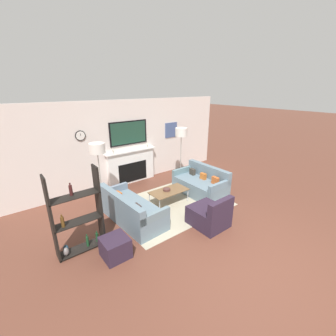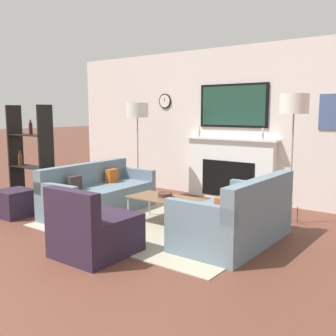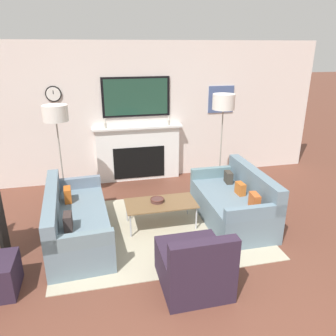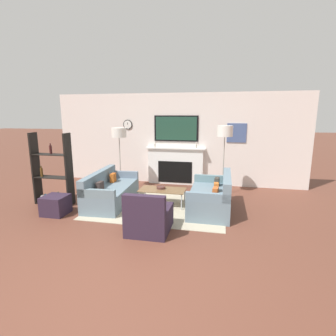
# 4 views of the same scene
# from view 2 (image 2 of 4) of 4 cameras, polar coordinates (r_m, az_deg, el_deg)

# --- Properties ---
(fireplace_wall) EXTENTS (7.56, 0.28, 2.70)m
(fireplace_wall) POSITION_cam_2_polar(r_m,az_deg,el_deg) (7.11, 9.47, 5.27)
(fireplace_wall) COLOR silver
(fireplace_wall) RESTS_ON ground_plane
(area_rug) EXTENTS (3.00, 2.26, 0.01)m
(area_rug) POSITION_cam_2_polar(r_m,az_deg,el_deg) (5.52, -1.42, -8.29)
(area_rug) COLOR #ABA28A
(area_rug) RESTS_ON ground_plane
(couch_left) EXTENTS (0.91, 1.89, 0.76)m
(couch_left) POSITION_cam_2_polar(r_m,az_deg,el_deg) (6.24, -10.10, -3.93)
(couch_left) COLOR slate
(couch_left) RESTS_ON ground_plane
(couch_right) EXTENTS (0.86, 1.61, 0.82)m
(couch_right) POSITION_cam_2_polar(r_m,az_deg,el_deg) (4.81, 9.91, -7.33)
(couch_right) COLOR slate
(couch_right) RESTS_ON ground_plane
(armchair) EXTENTS (0.74, 0.82, 0.78)m
(armchair) POSITION_cam_2_polar(r_m,az_deg,el_deg) (4.44, -10.72, -9.07)
(armchair) COLOR #2D1F31
(armchair) RESTS_ON ground_plane
(coffee_table) EXTENTS (1.06, 0.55, 0.38)m
(coffee_table) POSITION_cam_2_polar(r_m,az_deg,el_deg) (5.47, -0.34, -4.59)
(coffee_table) COLOR brown
(coffee_table) RESTS_ON ground_plane
(decorative_bowl) EXTENTS (0.21, 0.21, 0.06)m
(decorative_bowl) POSITION_cam_2_polar(r_m,az_deg,el_deg) (5.53, -0.43, -3.87)
(decorative_bowl) COLOR #50312D
(decorative_bowl) RESTS_ON coffee_table
(floor_lamp_left) EXTENTS (0.40, 0.40, 1.73)m
(floor_lamp_left) POSITION_cam_2_polar(r_m,az_deg,el_deg) (7.11, -4.48, 8.17)
(floor_lamp_left) COLOR #9E998E
(floor_lamp_left) RESTS_ON ground_plane
(floor_lamp_right) EXTENTS (0.39, 0.39, 1.82)m
(floor_lamp_right) POSITION_cam_2_polar(r_m,az_deg,el_deg) (5.65, 17.84, 8.58)
(floor_lamp_right) COLOR #9E998E
(floor_lamp_right) RESTS_ON ground_plane
(shelf_unit) EXTENTS (0.91, 0.28, 1.68)m
(shelf_unit) POSITION_cam_2_polar(r_m,az_deg,el_deg) (7.00, -19.37, 0.81)
(shelf_unit) COLOR black
(shelf_unit) RESTS_ON ground_plane
(ottoman) EXTENTS (0.48, 0.48, 0.40)m
(ottoman) POSITION_cam_2_polar(r_m,az_deg,el_deg) (6.38, -21.30, -4.76)
(ottoman) COLOR #2D1F31
(ottoman) RESTS_ON ground_plane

